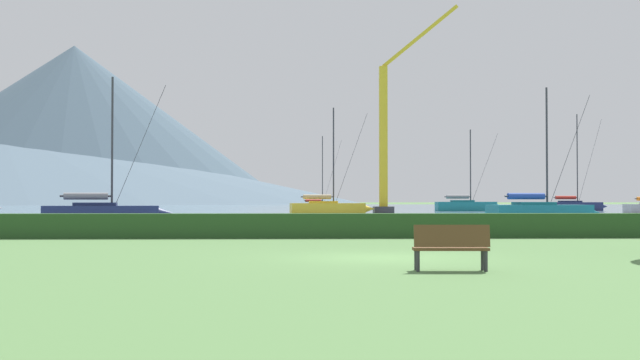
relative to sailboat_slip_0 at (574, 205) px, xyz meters
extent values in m
plane|color=#517A42|center=(-36.21, -89.93, -0.74)|extent=(1000.00, 1000.00, 0.00)
cube|color=slate|center=(-36.21, 47.07, -0.73)|extent=(320.00, 246.00, 0.00)
cube|color=#284C23|center=(-36.21, -78.93, -0.27)|extent=(80.00, 1.20, 0.94)
cube|color=navy|center=(-0.12, -0.01, -0.15)|extent=(7.54, 2.95, 1.16)
cone|color=navy|center=(4.11, 0.23, -0.15)|extent=(1.32, 1.06, 0.99)
cube|color=#1B2449|center=(-0.54, -0.03, 0.27)|extent=(2.85, 1.93, 0.74)
cylinder|color=#333338|center=(0.52, 0.03, 6.18)|extent=(0.15, 0.15, 12.55)
cylinder|color=#333338|center=(-1.15, -0.06, 1.07)|extent=(3.34, 0.31, 0.13)
cylinder|color=red|center=(-1.15, -0.06, 1.07)|extent=(2.86, 0.62, 0.47)
cylinder|color=#333338|center=(2.26, 0.13, 5.86)|extent=(3.52, 0.23, 11.93)
cube|color=#19707A|center=(-15.35, -2.38, -0.12)|extent=(7.81, 2.72, 1.22)
cone|color=#19707A|center=(-10.90, -2.35, -0.12)|extent=(1.34, 1.05, 1.04)
cube|color=#16646E|center=(-15.79, -2.38, 0.32)|extent=(2.90, 1.89, 0.78)
cylinder|color=#333338|center=(-14.68, -2.37, 5.02)|extent=(0.16, 0.16, 10.17)
cylinder|color=#333338|center=(-16.43, -2.39, 1.16)|extent=(3.51, 0.16, 0.13)
cylinder|color=gray|center=(-16.43, -2.39, 1.16)|extent=(2.98, 0.51, 0.49)
cylinder|color=#333338|center=(-12.85, -2.36, 4.76)|extent=(3.70, 0.06, 9.67)
cube|color=gold|center=(-34.89, -28.86, -0.16)|extent=(7.50, 3.20, 1.15)
cone|color=gold|center=(-30.74, -28.45, -0.16)|extent=(1.34, 1.09, 0.97)
cube|color=gold|center=(-35.30, -28.90, 0.26)|extent=(2.87, 2.01, 0.73)
cylinder|color=#333338|center=(-34.27, -28.80, 4.92)|extent=(0.15, 0.15, 10.06)
cylinder|color=#333338|center=(-35.90, -28.96, 1.04)|extent=(3.28, 0.44, 0.13)
cylinder|color=tan|center=(-35.90, -28.96, 1.04)|extent=(2.82, 0.73, 0.46)
cylinder|color=#333338|center=(-32.55, -28.63, 4.67)|extent=(3.45, 0.37, 9.56)
cube|color=#236B38|center=(-34.75, -0.59, -0.29)|extent=(5.98, 3.29, 0.89)
cone|color=#236B38|center=(-31.61, 0.21, -0.29)|extent=(1.13, 0.98, 0.76)
cube|color=#206032|center=(-35.06, -0.67, 0.04)|extent=(2.38, 1.84, 0.57)
cylinder|color=#333338|center=(-34.28, -0.47, 4.54)|extent=(0.11, 0.11, 9.57)
cylinder|color=#333338|center=(-35.52, -0.79, 0.64)|extent=(2.50, 0.73, 0.10)
cylinder|color=red|center=(-35.52, -0.79, 0.64)|extent=(2.19, 0.88, 0.36)
cylinder|color=#333338|center=(-32.98, -0.14, 4.30)|extent=(2.62, 0.69, 9.10)
cube|color=navy|center=(-50.33, -58.69, -0.18)|extent=(7.26, 3.38, 1.10)
cone|color=navy|center=(-46.38, -58.11, -0.18)|extent=(1.32, 1.10, 0.93)
cube|color=#1B2449|center=(-50.73, -58.75, 0.22)|extent=(2.81, 2.03, 0.70)
cylinder|color=#333338|center=(-49.74, -58.61, 4.17)|extent=(0.14, 0.14, 8.61)
cylinder|color=#333338|center=(-51.30, -58.83, 0.96)|extent=(3.13, 0.57, 0.12)
cylinder|color=gray|center=(-51.30, -58.83, 0.96)|extent=(2.71, 0.82, 0.44)
cylinder|color=#333338|center=(-48.11, -58.37, 3.95)|extent=(3.29, 0.51, 8.19)
cube|color=#19707A|center=(-21.06, -53.37, -0.18)|extent=(7.39, 3.55, 1.11)
cone|color=#19707A|center=(-17.06, -52.72, -0.18)|extent=(1.35, 1.13, 0.95)
cube|color=#16646E|center=(-21.46, -53.44, 0.23)|extent=(2.87, 2.11, 0.71)
cylinder|color=#333338|center=(-20.46, -53.27, 4.28)|extent=(0.14, 0.14, 8.80)
cylinder|color=#333338|center=(-22.03, -53.53, 0.99)|extent=(3.17, 0.64, 0.12)
cylinder|color=#2847A3|center=(-22.03, -53.53, 0.99)|extent=(2.75, 0.88, 0.45)
cylinder|color=#333338|center=(-18.81, -53.00, 4.06)|extent=(3.33, 0.58, 8.37)
cube|color=brown|center=(-35.24, -93.81, -0.29)|extent=(1.56, 0.52, 0.06)
cube|color=brown|center=(-35.25, -94.00, -0.01)|extent=(1.54, 0.20, 0.45)
cylinder|color=#333338|center=(-34.55, -93.68, -0.51)|extent=(0.08, 0.08, 0.45)
cylinder|color=#333338|center=(-35.92, -93.62, -0.51)|extent=(0.08, 0.08, 0.45)
cylinder|color=#333338|center=(-34.56, -94.01, -0.51)|extent=(0.08, 0.08, 0.45)
cylinder|color=#333338|center=(-35.94, -93.95, -0.51)|extent=(0.08, 0.08, 0.45)
cube|color=#333338|center=(-29.06, -26.85, -0.34)|extent=(2.00, 2.00, 0.80)
cube|color=gold|center=(-29.06, -26.85, 7.24)|extent=(0.80, 0.80, 14.36)
cube|color=gold|center=(-25.23, -26.85, 17.58)|extent=(7.89, 0.36, 6.60)
cone|color=#425666|center=(-141.75, 283.16, 36.82)|extent=(204.81, 204.81, 75.11)
camera|label=1|loc=(-38.52, -110.58, 0.71)|focal=46.20mm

